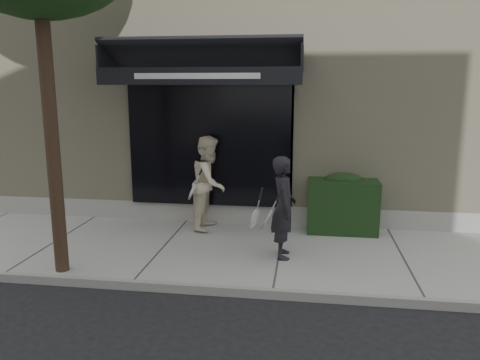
# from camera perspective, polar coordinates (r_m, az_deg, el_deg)

# --- Properties ---
(ground) EXTENTS (80.00, 80.00, 0.00)m
(ground) POSITION_cam_1_polar(r_m,az_deg,el_deg) (8.03, 4.84, -9.40)
(ground) COLOR black
(ground) RESTS_ON ground
(sidewalk) EXTENTS (20.00, 3.00, 0.12)m
(sidewalk) POSITION_cam_1_polar(r_m,az_deg,el_deg) (8.01, 4.85, -9.00)
(sidewalk) COLOR gray
(sidewalk) RESTS_ON ground
(curb) EXTENTS (20.00, 0.10, 0.14)m
(curb) POSITION_cam_1_polar(r_m,az_deg,el_deg) (6.58, 4.01, -13.64)
(curb) COLOR gray
(curb) RESTS_ON ground
(building_facade) EXTENTS (14.30, 8.04, 5.64)m
(building_facade) POSITION_cam_1_polar(r_m,az_deg,el_deg) (12.45, 6.43, 10.92)
(building_facade) COLOR #BFB692
(building_facade) RESTS_ON ground
(hedge) EXTENTS (1.30, 0.70, 1.14)m
(hedge) POSITION_cam_1_polar(r_m,az_deg,el_deg) (9.04, 12.38, -2.84)
(hedge) COLOR black
(hedge) RESTS_ON sidewalk
(pedestrian_front) EXTENTS (0.76, 0.84, 1.65)m
(pedestrian_front) POSITION_cam_1_polar(r_m,az_deg,el_deg) (7.50, 5.29, -3.35)
(pedestrian_front) COLOR black
(pedestrian_front) RESTS_ON sidewalk
(pedestrian_back) EXTENTS (0.76, 0.94, 1.80)m
(pedestrian_back) POSITION_cam_1_polar(r_m,az_deg,el_deg) (8.98, -3.74, -0.33)
(pedestrian_back) COLOR beige
(pedestrian_back) RESTS_ON sidewalk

